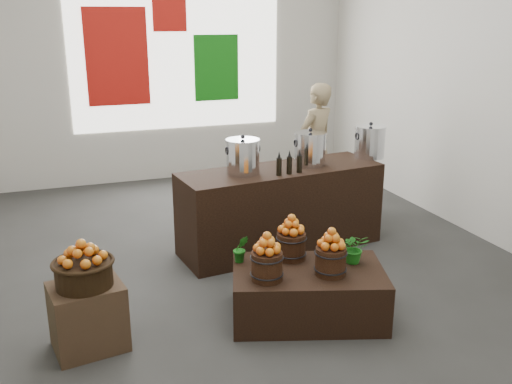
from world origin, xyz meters
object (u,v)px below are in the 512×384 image
object	(u,v)px
wicker_basket	(84,274)
display_table	(308,293)
crate	(88,317)
shopper	(316,145)
stock_pot_right	(370,143)
stock_pot_center	(310,150)
stock_pot_left	(243,158)
counter	(281,209)

from	to	relation	value
wicker_basket	display_table	distance (m)	1.85
wicker_basket	display_table	world-z (taller)	wicker_basket
crate	shopper	bearing A→B (deg)	39.76
stock_pot_right	display_table	bearing A→B (deg)	-132.67
stock_pot_center	shopper	xyz separation A→B (m)	(0.66, 1.22, -0.26)
display_table	shopper	bearing A→B (deg)	81.48
stock_pot_center	stock_pot_left	bearing A→B (deg)	-173.13
display_table	stock_pot_right	xyz separation A→B (m)	(1.51, 1.63, 0.86)
wicker_basket	display_table	xyz separation A→B (m)	(1.80, -0.13, -0.41)
stock_pot_left	wicker_basket	bearing A→B (deg)	-142.32
wicker_basket	counter	distance (m)	2.55
stock_pot_left	stock_pot_right	distance (m)	1.62
crate	shopper	xyz separation A→B (m)	(3.16, 2.63, 0.56)
counter	stock_pot_right	xyz separation A→B (m)	(1.15, 0.14, 0.63)
stock_pot_left	shopper	size ratio (longest dim) A/B	0.21
counter	shopper	size ratio (longest dim) A/B	1.35
crate	display_table	xyz separation A→B (m)	(1.80, -0.13, -0.05)
counter	stock_pot_left	bearing A→B (deg)	180.00
stock_pot_left	stock_pot_right	size ratio (longest dim) A/B	1.00
wicker_basket	display_table	bearing A→B (deg)	-4.15
crate	counter	world-z (taller)	counter
wicker_basket	crate	bearing A→B (deg)	0.00
wicker_basket	stock_pot_right	distance (m)	3.66
wicker_basket	counter	world-z (taller)	counter
crate	shopper	distance (m)	4.15
crate	display_table	distance (m)	1.80
crate	counter	bearing A→B (deg)	32.43
crate	stock_pot_right	xyz separation A→B (m)	(3.30, 1.50, 0.82)
crate	wicker_basket	world-z (taller)	wicker_basket
stock_pot_center	shopper	bearing A→B (deg)	61.64
display_table	stock_pot_left	distance (m)	1.68
shopper	crate	bearing A→B (deg)	13.77
stock_pot_left	display_table	bearing A→B (deg)	-86.13
stock_pot_center	crate	bearing A→B (deg)	-150.61
counter	stock_pot_right	size ratio (longest dim) A/B	6.47
wicker_basket	stock_pot_center	distance (m)	2.90
display_table	stock_pot_right	distance (m)	2.38
stock_pot_right	stock_pot_center	bearing A→B (deg)	-173.13
crate	stock_pot_center	xyz separation A→B (m)	(2.50, 1.41, 0.82)
stock_pot_right	shopper	world-z (taller)	shopper
stock_pot_left	shopper	world-z (taller)	shopper
counter	shopper	bearing A→B (deg)	44.48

